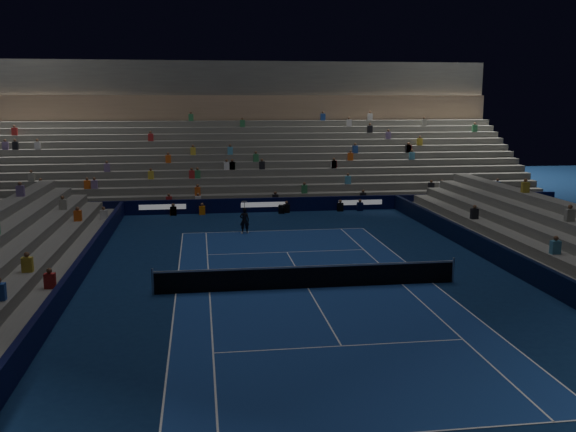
{
  "coord_description": "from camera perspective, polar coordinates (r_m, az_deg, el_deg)",
  "views": [
    {
      "loc": [
        -4.38,
        -25.13,
        7.83
      ],
      "look_at": [
        0.0,
        6.0,
        2.0
      ],
      "focal_mm": 39.26,
      "sensor_mm": 36.0,
      "label": 1
    }
  ],
  "objects": [
    {
      "name": "grandstand_main",
      "position": [
        53.4,
        -3.29,
        5.7
      ],
      "size": [
        44.0,
        15.2,
        11.2
      ],
      "color": "#63635E",
      "rests_on": "ground"
    },
    {
      "name": "sponsor_barrier_far",
      "position": [
        44.46,
        -2.24,
        1.01
      ],
      "size": [
        44.0,
        0.25,
        1.0
      ],
      "primitive_type": "cube",
      "color": "black",
      "rests_on": "ground"
    },
    {
      "name": "sponsor_barrier_east",
      "position": [
        29.73,
        20.63,
        -4.46
      ],
      "size": [
        0.25,
        37.0,
        1.0
      ],
      "primitive_type": "cube",
      "color": "black",
      "rests_on": "ground"
    },
    {
      "name": "tennis_player",
      "position": [
        37.38,
        -3.96,
        -0.41
      ],
      "size": [
        0.6,
        0.43,
        1.54
      ],
      "primitive_type": "imported",
      "rotation": [
        0.0,
        0.0,
        3.04
      ],
      "color": "black",
      "rests_on": "ground"
    },
    {
      "name": "tennis_net",
      "position": [
        26.54,
        1.81,
        -5.52
      ],
      "size": [
        12.9,
        0.1,
        1.1
      ],
      "color": "#B2B2B7",
      "rests_on": "ground"
    },
    {
      "name": "broadcast_camera",
      "position": [
        43.94,
        -0.57,
        0.63
      ],
      "size": [
        0.54,
        0.93,
        0.57
      ],
      "color": "black",
      "rests_on": "ground"
    },
    {
      "name": "court_surface",
      "position": [
        26.69,
        1.81,
        -6.55
      ],
      "size": [
        10.97,
        23.77,
        0.01
      ],
      "primitive_type": "cube",
      "color": "navy",
      "rests_on": "ground"
    },
    {
      "name": "ground",
      "position": [
        26.69,
        1.81,
        -6.56
      ],
      "size": [
        90.0,
        90.0,
        0.0
      ],
      "primitive_type": "plane",
      "color": "#0B2047",
      "rests_on": "ground"
    },
    {
      "name": "sponsor_barrier_west",
      "position": [
        26.72,
        -19.27,
        -6.03
      ],
      "size": [
        0.25,
        37.0,
        1.0
      ],
      "primitive_type": "cube",
      "color": "black",
      "rests_on": "ground"
    }
  ]
}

